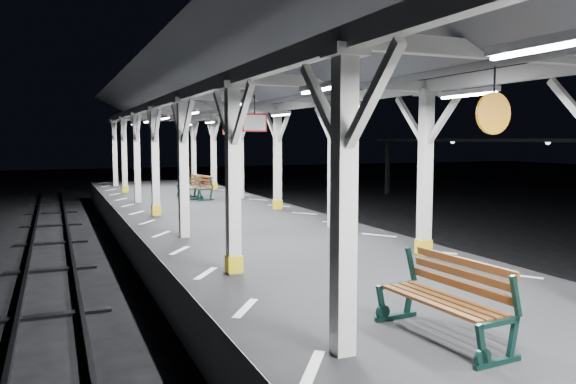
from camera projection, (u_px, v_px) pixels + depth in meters
ground at (394, 352)px, 8.83m from camera, size 120.00×120.00×0.00m
platform at (394, 321)px, 8.79m from camera, size 6.00×50.00×1.00m
hazard_stripes_left at (246, 308)px, 7.80m from camera, size 1.00×48.00×0.01m
hazard_stripes_right at (515, 275)px, 9.68m from camera, size 1.00×48.00×0.01m
canopy at (400, 58)px, 8.39m from camera, size 5.40×49.00×4.65m
bench_mid at (448, 296)px, 6.58m from camera, size 0.78×1.80×0.95m
bench_far at (200, 186)px, 22.15m from camera, size 0.86×1.76×0.91m
bench_extra at (191, 186)px, 22.44m from camera, size 0.64×1.70×0.92m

